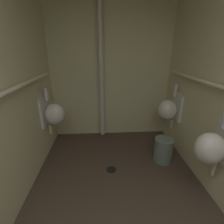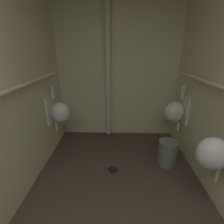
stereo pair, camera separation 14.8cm
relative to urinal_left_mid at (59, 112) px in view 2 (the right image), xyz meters
name	(u,v)px [view 2 (the right image)]	position (x,y,z in m)	size (l,w,h in m)	color
floor	(118,206)	(0.92, -1.05, -0.71)	(2.26, 3.43, 0.08)	#47382D
wall_back	(118,67)	(0.92, 0.63, 0.63)	(2.26, 0.06, 2.60)	beige
urinal_left_mid	(59,112)	(0.00, 0.00, 0.00)	(0.32, 0.30, 0.76)	silver
urinal_right_mid	(215,153)	(1.84, -1.05, 0.00)	(0.32, 0.30, 0.76)	silver
urinal_right_far	(176,111)	(1.84, 0.08, 0.00)	(0.32, 0.30, 0.76)	silver
supply_pipe_left	(1,94)	(-0.09, -1.07, 0.57)	(0.06, 2.61, 0.06)	beige
standpipe_back_wall	(108,68)	(0.75, 0.52, 0.63)	(0.08, 0.08, 2.55)	beige
floor_drain	(113,169)	(0.86, -0.51, -0.67)	(0.14, 0.14, 0.01)	black
waste_bin	(167,153)	(1.65, -0.35, -0.49)	(0.27, 0.27, 0.37)	slate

